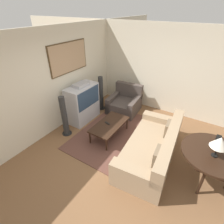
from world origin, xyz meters
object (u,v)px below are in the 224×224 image
armchair (125,103)px  console_table (214,155)px  couch (153,148)px  tv (83,103)px  table_lamp (220,143)px  speaker_tower_right (101,94)px  mantel_clock (218,141)px  coffee_table (109,125)px  speaker_tower_left (64,117)px

armchair → console_table: size_ratio=0.88×
couch → armchair: (1.55, 1.59, -0.01)m
tv → armchair: 1.43m
tv → console_table: 3.59m
tv → table_lamp: bearing=-98.0°
couch → console_table: (0.01, -1.15, 0.40)m
table_lamp → speaker_tower_right: table_lamp is taller
mantel_clock → couch: bearing=103.1°
armchair → speaker_tower_right: bearing=-163.6°
couch → speaker_tower_right: size_ratio=1.99×
coffee_table → mantel_clock: bearing=-87.2°
couch → armchair: 2.22m
console_table → armchair: bearing=60.6°
console_table → mantel_clock: 0.30m
couch → mantel_clock: size_ratio=12.13×
couch → console_table: couch is taller
tv → mantel_clock: size_ratio=6.39×
armchair → couch: bearing=-49.5°
speaker_tower_left → speaker_tower_right: size_ratio=1.00×
coffee_table → table_lamp: (-0.23, -2.42, 0.71)m
speaker_tower_left → coffee_table: bearing=-62.1°
couch → speaker_tower_right: (1.25, 2.34, 0.26)m
armchair → table_lamp: size_ratio=2.45×
table_lamp → mantel_clock: 0.41m
console_table → tv: bearing=83.4°
tv → armchair: (1.13, -0.82, -0.30)m
couch → mantel_clock: (0.27, -1.14, 0.56)m
console_table → speaker_tower_right: (1.24, 3.49, -0.14)m
tv → couch: bearing=-99.9°
couch → speaker_tower_left: bearing=-85.4°
armchair → coffee_table: armchair is taller
tv → console_table: bearing=-96.6°
couch → mantel_clock: bearing=97.8°
armchair → table_lamp: table_lamp is taller
console_table → speaker_tower_left: size_ratio=1.03×
console_table → couch: bearing=90.5°
speaker_tower_right → tv: bearing=175.1°
table_lamp → mantel_clock: table_lamp is taller
mantel_clock → speaker_tower_left: speaker_tower_left is taller
console_table → mantel_clock: (0.26, 0.00, 0.16)m
tv → table_lamp: 3.63m
speaker_tower_right → mantel_clock: bearing=-105.8°
couch → speaker_tower_right: bearing=-123.5°
couch → armchair: armchair is taller
couch → speaker_tower_left: size_ratio=1.99×
tv → speaker_tower_left: tv is taller
armchair → console_table: armchair is taller
speaker_tower_right → table_lamp: bearing=-110.9°
console_table → table_lamp: bearing=176.9°
couch → coffee_table: size_ratio=1.98×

